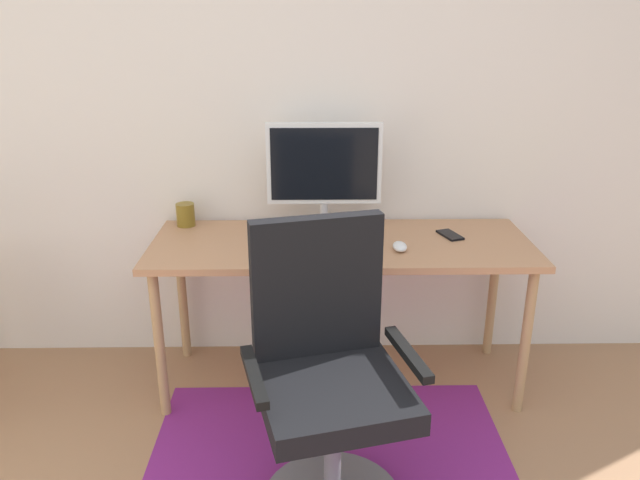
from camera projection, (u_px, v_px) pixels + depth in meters
wall_back at (300, 99)px, 2.89m from camera, size 6.00×0.10×2.60m
desk at (341, 255)px, 2.76m from camera, size 1.70×0.62×0.72m
monitor at (324, 168)px, 2.79m from camera, size 0.52×0.18×0.50m
keyboard at (320, 253)px, 2.58m from camera, size 0.43×0.13×0.02m
computer_mouse at (400, 246)px, 2.63m from camera, size 0.06×0.10×0.03m
coffee_cup at (186, 215)px, 2.92m from camera, size 0.09×0.09×0.11m
cell_phone at (450, 235)px, 2.80m from camera, size 0.11×0.15×0.01m
office_chair at (328, 393)px, 2.11m from camera, size 0.63×0.59×1.04m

